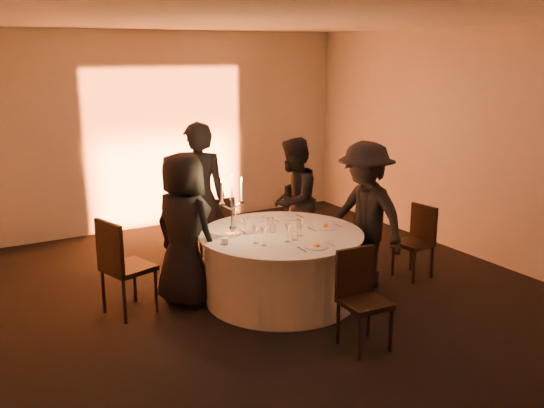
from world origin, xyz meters
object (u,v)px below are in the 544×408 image
chair_left (121,262)px  guest_left (184,230)px  chair_front (360,293)px  guest_back_right (293,201)px  chair_right (417,237)px  candelabra (232,214)px  guest_right (365,216)px  chair_back_left (219,225)px  coffee_cup (225,241)px  guest_back_left (198,198)px  banquet_table (281,266)px  chair_back_right (286,214)px

chair_left → guest_left: size_ratio=0.62×
chair_front → guest_back_right: size_ratio=0.57×
chair_right → candelabra: 2.40m
guest_left → guest_right: 2.07m
chair_back_left → coffee_cup: chair_back_left is taller
chair_right → guest_back_left: bearing=-129.8°
coffee_cup → guest_left: bearing=119.8°
chair_back_left → guest_back_right: bearing=149.5°
chair_back_left → candelabra: size_ratio=1.25×
guest_left → banquet_table: bearing=-136.5°
guest_left → chair_left: bearing=63.3°
chair_left → banquet_table: bearing=-122.4°
chair_right → chair_back_left: bearing=-139.5°
banquet_table → guest_back_right: 1.34m
guest_back_right → coffee_cup: size_ratio=14.85×
chair_left → coffee_cup: bearing=-134.6°
chair_back_right → guest_right: bearing=65.9°
banquet_table → guest_back_left: guest_back_left is taller
chair_back_right → guest_back_right: size_ratio=0.61×
chair_front → guest_back_right: bearing=76.7°
chair_back_left → chair_right: (1.87, -1.72, 0.01)m
guest_left → candelabra: guest_left is taller
chair_right → guest_back_left: guest_back_left is taller
chair_left → guest_back_right: bearing=-94.4°
chair_back_left → chair_right: bearing=139.1°
candelabra → chair_left: bearing=167.3°
guest_back_left → coffee_cup: size_ratio=17.15×
chair_back_right → guest_left: bearing=-4.5°
banquet_table → chair_right: chair_right is taller
chair_left → guest_right: (2.68, -0.61, 0.27)m
banquet_table → chair_back_right: 1.57m
chair_back_left → guest_back_left: bearing=36.4°
chair_back_right → coffee_cup: chair_back_right is taller
guest_right → candelabra: (-1.52, 0.35, 0.15)m
banquet_table → guest_back_right: (0.78, 1.00, 0.43)m
guest_back_right → guest_right: (0.25, -1.16, 0.04)m
chair_front → guest_left: 2.03m
chair_back_right → chair_front: 2.71m
chair_back_right → guest_right: guest_right is taller
chair_left → guest_back_left: 1.50m
guest_left → guest_right: (1.99, -0.57, 0.02)m
guest_back_right → banquet_table: bearing=14.3°
chair_left → candelabra: 1.26m
guest_right → coffee_cup: (-1.72, 0.11, -0.06)m
chair_front → coffee_cup: (-0.79, 1.25, 0.28)m
guest_back_right → guest_right: guest_right is taller
chair_back_right → coffee_cup: size_ratio=9.06×
chair_back_right → guest_left: (-1.82, -0.89, 0.28)m
guest_back_left → chair_left: bearing=52.2°
chair_left → coffee_cup: 1.10m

